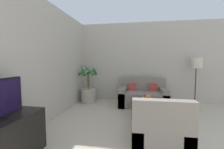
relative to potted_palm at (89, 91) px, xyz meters
name	(u,v)px	position (x,y,z in m)	size (l,w,h in m)	color
wall_back	(178,62)	(2.94, 0.51, 0.96)	(8.19, 0.06, 2.70)	#BCB2A3
wall_left	(23,62)	(-0.38, -2.42, 0.96)	(0.06, 7.39, 2.70)	#BCB2A3
potted_palm	(89,91)	(0.00, 0.00, 0.00)	(0.68, 0.67, 1.32)	#ADA393
sofa_loveseat	(143,97)	(1.79, -0.10, -0.10)	(1.44, 0.83, 0.84)	gray
floor_lamp	(196,65)	(3.37, 0.13, 0.87)	(0.34, 0.34, 1.48)	#2D2823
coffee_table	(149,102)	(1.91, -1.02, -0.03)	(0.88, 0.57, 0.41)	#38281E
fruit_bowl	(146,99)	(1.85, -1.00, 0.05)	(0.24, 0.24, 0.05)	beige
apple_red	(145,96)	(1.81, -0.94, 0.11)	(0.07, 0.07, 0.07)	red
apple_green	(146,97)	(1.84, -1.04, 0.11)	(0.07, 0.07, 0.07)	olive
orange_fruit	(149,96)	(1.90, -0.98, 0.12)	(0.09, 0.09, 0.09)	orange
armchair	(159,133)	(1.95, -2.51, -0.11)	(0.81, 0.78, 0.86)	gray
ottoman	(151,120)	(1.90, -1.77, -0.20)	(0.64, 0.49, 0.38)	gray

